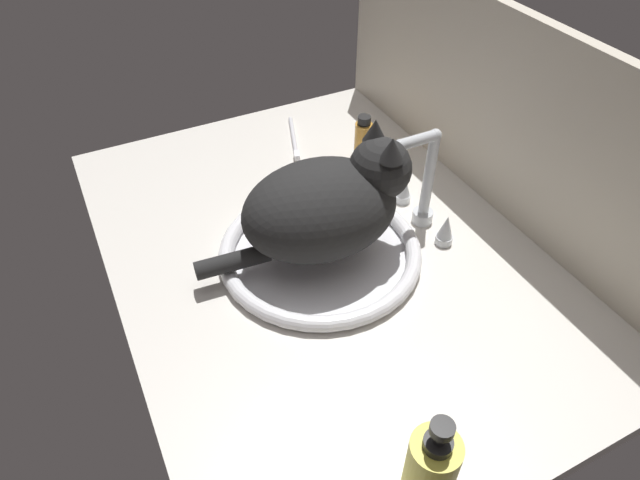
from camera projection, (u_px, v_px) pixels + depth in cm
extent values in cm
cube|color=silver|center=(320.00, 254.00, 104.07)|extent=(103.65, 72.98, 3.00)
cube|color=beige|center=(501.00, 120.00, 104.08)|extent=(103.65, 2.40, 40.03)
torus|color=white|center=(320.00, 251.00, 100.54)|extent=(36.55, 36.55, 2.79)
cylinder|color=white|center=(320.00, 255.00, 101.28)|extent=(32.36, 32.36, 0.60)
cylinder|color=silver|center=(422.00, 216.00, 108.03)|extent=(4.00, 4.00, 2.37)
cylinder|color=silver|center=(429.00, 175.00, 101.51)|extent=(2.00, 2.00, 16.99)
sphere|color=silver|center=(435.00, 135.00, 95.79)|extent=(2.20, 2.20, 2.20)
cylinder|color=silver|center=(418.00, 140.00, 94.60)|extent=(2.00, 7.19, 2.00)
sphere|color=silver|center=(400.00, 145.00, 93.41)|extent=(2.10, 2.10, 2.10)
cylinder|color=silver|center=(402.00, 198.00, 112.94)|extent=(3.20, 3.20, 1.60)
cone|color=silver|center=(404.00, 185.00, 110.81)|extent=(2.88, 2.88, 4.73)
cylinder|color=silver|center=(444.00, 240.00, 103.64)|extent=(3.20, 3.20, 1.60)
cone|color=silver|center=(446.00, 227.00, 101.51)|extent=(2.88, 2.88, 4.73)
ellipsoid|color=black|center=(320.00, 209.00, 94.09)|extent=(21.93, 28.66, 16.36)
sphere|color=black|center=(380.00, 169.00, 93.34)|extent=(10.73, 10.73, 10.73)
cone|color=black|center=(374.00, 129.00, 91.66)|extent=(4.08, 4.08, 4.02)
cone|color=black|center=(392.00, 149.00, 87.24)|extent=(4.08, 4.08, 4.02)
ellipsoid|color=silver|center=(401.00, 169.00, 95.16)|extent=(4.77, 3.59, 3.43)
ellipsoid|color=silver|center=(370.00, 200.00, 97.23)|extent=(11.43, 8.48, 9.00)
cylinder|color=black|center=(233.00, 262.00, 94.19)|extent=(4.28, 13.00, 3.20)
cylinder|color=#E5DB4C|center=(431.00, 468.00, 66.99)|extent=(6.32, 6.32, 10.44)
cylinder|color=black|center=(438.00, 444.00, 63.07)|extent=(3.48, 3.48, 1.20)
cylinder|color=black|center=(440.00, 436.00, 61.95)|extent=(1.26, 1.26, 2.13)
cylinder|color=black|center=(442.00, 429.00, 60.83)|extent=(2.85, 2.85, 1.20)
cylinder|color=gold|center=(363.00, 143.00, 120.82)|extent=(3.75, 3.75, 9.37)
cylinder|color=black|center=(364.00, 120.00, 117.06)|extent=(2.81, 2.81, 1.80)
cylinder|color=silver|center=(293.00, 136.00, 130.85)|extent=(15.10, 6.20, 1.00)
cube|color=white|center=(297.00, 155.00, 123.74)|extent=(2.85, 2.00, 1.20)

